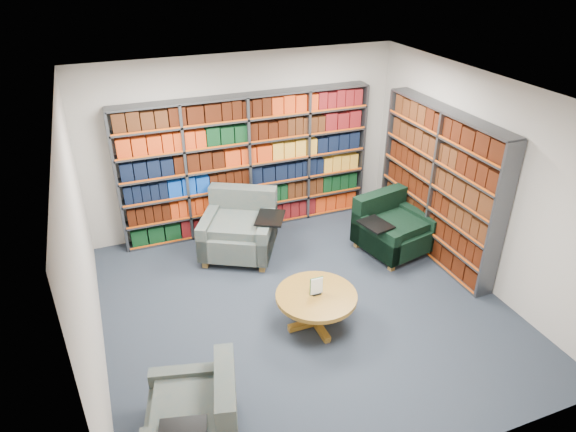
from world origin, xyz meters
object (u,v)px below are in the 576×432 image
object	(u,v)px
chair_teal_left	(240,229)
coffee_table	(316,301)
chair_green_right	(390,229)
chair_teal_front	(201,413)

from	to	relation	value
chair_teal_left	coffee_table	distance (m)	2.05
chair_green_right	chair_teal_front	distance (m)	4.18
chair_teal_left	coffee_table	world-z (taller)	chair_teal_left
chair_green_right	chair_teal_left	bearing A→B (deg)	160.14
chair_teal_front	coffee_table	world-z (taller)	chair_teal_front
chair_teal_front	chair_teal_left	bearing A→B (deg)	66.97
chair_green_right	chair_teal_front	world-z (taller)	chair_green_right
chair_teal_front	coffee_table	distance (m)	2.00
chair_teal_front	coffee_table	xyz separation A→B (m)	(1.68, 1.09, 0.07)
chair_green_right	chair_teal_front	xyz separation A→B (m)	(-3.47, -2.33, -0.04)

